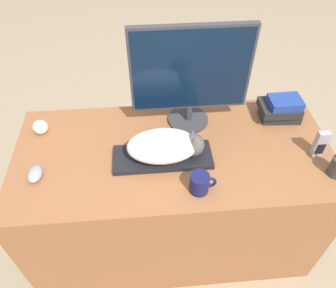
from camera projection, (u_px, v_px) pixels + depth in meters
ground_plane at (178, 287)px, 1.83m from camera, size 12.00×12.00×0.00m
desk at (173, 197)px, 1.80m from camera, size 1.49×0.69×0.76m
keyboard at (163, 157)px, 1.49m from camera, size 0.45×0.16×0.02m
cat at (167, 146)px, 1.43m from camera, size 0.34×0.19×0.13m
monitor at (191, 74)px, 1.47m from camera, size 0.55×0.20×0.51m
computer_mouse at (35, 174)px, 1.41m from camera, size 0.06×0.10×0.04m
coffee_mug at (200, 183)px, 1.34m from camera, size 0.11×0.08×0.09m
baseball at (40, 127)px, 1.59m from camera, size 0.07×0.07×0.07m
phone at (320, 144)px, 1.47m from camera, size 0.05×0.03×0.13m
book_stack at (281, 109)px, 1.65m from camera, size 0.21×0.15×0.13m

